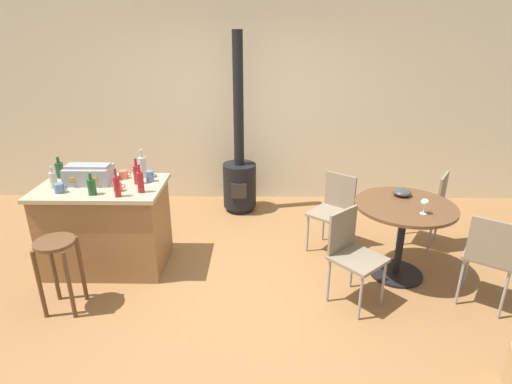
# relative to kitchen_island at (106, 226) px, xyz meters

# --- Properties ---
(ground_plane) EXTENTS (8.80, 8.80, 0.00)m
(ground_plane) POSITION_rel_kitchen_island_xyz_m (1.39, -0.44, -0.45)
(ground_plane) COLOR olive
(back_wall) EXTENTS (8.00, 0.10, 2.70)m
(back_wall) POSITION_rel_kitchen_island_xyz_m (1.39, 1.94, 0.90)
(back_wall) COLOR beige
(back_wall) RESTS_ON ground_plane
(kitchen_island) EXTENTS (1.21, 0.76, 0.89)m
(kitchen_island) POSITION_rel_kitchen_island_xyz_m (0.00, 0.00, 0.00)
(kitchen_island) COLOR olive
(kitchen_island) RESTS_ON ground_plane
(wooden_stool) EXTENTS (0.33, 0.33, 0.67)m
(wooden_stool) POSITION_rel_kitchen_island_xyz_m (-0.15, -0.73, 0.04)
(wooden_stool) COLOR brown
(wooden_stool) RESTS_ON ground_plane
(dining_table) EXTENTS (0.94, 0.94, 0.77)m
(dining_table) POSITION_rel_kitchen_island_xyz_m (2.93, -0.14, 0.14)
(dining_table) COLOR black
(dining_table) RESTS_ON ground_plane
(folding_chair_near) EXTENTS (0.56, 0.56, 0.88)m
(folding_chair_near) POSITION_rel_kitchen_island_xyz_m (3.52, -0.64, 0.08)
(folding_chair_near) COLOR #7F705B
(folding_chair_near) RESTS_ON ground_plane
(folding_chair_far) EXTENTS (0.55, 0.55, 0.87)m
(folding_chair_far) POSITION_rel_kitchen_island_xyz_m (3.41, 0.47, 0.07)
(folding_chair_far) COLOR #7F705B
(folding_chair_far) RESTS_ON ground_plane
(folding_chair_left) EXTENTS (0.56, 0.56, 0.85)m
(folding_chair_left) POSITION_rel_kitchen_island_xyz_m (2.36, 0.39, 0.05)
(folding_chair_left) COLOR #7F705B
(folding_chair_left) RESTS_ON ground_plane
(folding_chair_right) EXTENTS (0.56, 0.56, 0.85)m
(folding_chair_right) POSITION_rel_kitchen_island_xyz_m (2.37, -0.56, 0.05)
(folding_chair_right) COLOR #7F705B
(folding_chair_right) RESTS_ON ground_plane
(wood_stove) EXTENTS (0.44, 0.45, 2.30)m
(wood_stove) POSITION_rel_kitchen_island_xyz_m (1.28, 1.44, 0.10)
(wood_stove) COLOR black
(wood_stove) RESTS_ON ground_plane
(toolbox) EXTENTS (0.44, 0.27, 0.19)m
(toolbox) POSITION_rel_kitchen_island_xyz_m (-0.13, 0.07, 0.53)
(toolbox) COLOR gray
(toolbox) RESTS_ON kitchen_island
(bottle_0) EXTENTS (0.07, 0.07, 0.26)m
(bottle_0) POSITION_rel_kitchen_island_xyz_m (0.35, 0.06, 0.54)
(bottle_0) COLOR maroon
(bottle_0) RESTS_ON kitchen_island
(bottle_1) EXTENTS (0.06, 0.06, 0.22)m
(bottle_1) POSITION_rel_kitchen_island_xyz_m (-0.41, -0.07, 0.52)
(bottle_1) COLOR #B7B2AD
(bottle_1) RESTS_ON kitchen_island
(bottle_2) EXTENTS (0.08, 0.08, 0.22)m
(bottle_2) POSITION_rel_kitchen_island_xyz_m (-0.49, 0.23, 0.53)
(bottle_2) COLOR #194C23
(bottle_2) RESTS_ON kitchen_island
(bottle_3) EXTENTS (0.08, 0.08, 0.21)m
(bottle_3) POSITION_rel_kitchen_island_xyz_m (0.01, -0.23, 0.52)
(bottle_3) COLOR #194C23
(bottle_3) RESTS_ON kitchen_island
(bottle_4) EXTENTS (0.06, 0.06, 0.27)m
(bottle_4) POSITION_rel_kitchen_island_xyz_m (0.27, -0.28, 0.54)
(bottle_4) COLOR maroon
(bottle_4) RESTS_ON kitchen_island
(bottle_5) EXTENTS (0.08, 0.08, 0.29)m
(bottle_5) POSITION_rel_kitchen_island_xyz_m (0.36, 0.25, 0.55)
(bottle_5) COLOR #B7B2AD
(bottle_5) RESTS_ON kitchen_island
(bottle_6) EXTENTS (0.06, 0.06, 0.27)m
(bottle_6) POSITION_rel_kitchen_island_xyz_m (0.45, -0.17, 0.55)
(bottle_6) COLOR maroon
(bottle_6) RESTS_ON kitchen_island
(cup_0) EXTENTS (0.12, 0.09, 0.08)m
(cup_0) POSITION_rel_kitchen_island_xyz_m (0.17, 0.21, 0.48)
(cup_0) COLOR #DB6651
(cup_0) RESTS_ON kitchen_island
(cup_1) EXTENTS (0.12, 0.09, 0.09)m
(cup_1) POSITION_rel_kitchen_island_xyz_m (-0.31, -0.19, 0.49)
(cup_1) COLOR #4C7099
(cup_1) RESTS_ON kitchen_island
(cup_2) EXTENTS (0.11, 0.08, 0.11)m
(cup_2) POSITION_rel_kitchen_island_xyz_m (0.46, 0.13, 0.49)
(cup_2) COLOR #4C7099
(cup_2) RESTS_ON kitchen_island
(cup_3) EXTENTS (0.12, 0.08, 0.09)m
(cup_3) POSITION_rel_kitchen_island_xyz_m (0.22, -0.14, 0.49)
(cup_3) COLOR #DB6651
(cup_3) RESTS_ON kitchen_island
(wine_glass) EXTENTS (0.07, 0.07, 0.14)m
(wine_glass) POSITION_rel_kitchen_island_xyz_m (3.02, -0.35, 0.43)
(wine_glass) COLOR silver
(wine_glass) RESTS_ON dining_table
(serving_bowl) EXTENTS (0.18, 0.18, 0.07)m
(serving_bowl) POSITION_rel_kitchen_island_xyz_m (2.96, 0.08, 0.36)
(serving_bowl) COLOR #383838
(serving_bowl) RESTS_ON dining_table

